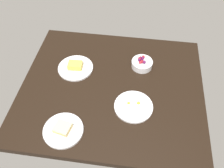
% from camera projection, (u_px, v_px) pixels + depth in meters
% --- Properties ---
extents(dining_table, '(1.11, 0.97, 0.04)m').
position_uv_depth(dining_table, '(112.00, 88.00, 1.50)').
color(dining_table, black).
rests_on(dining_table, ground).
extents(plate_eggs, '(0.22, 0.22, 0.05)m').
position_uv_depth(plate_eggs, '(134.00, 106.00, 1.37)').
color(plate_eggs, silver).
rests_on(plate_eggs, dining_table).
extents(plate_cheese, '(0.23, 0.23, 0.05)m').
position_uv_depth(plate_cheese, '(75.00, 67.00, 1.57)').
color(plate_cheese, silver).
rests_on(plate_cheese, dining_table).
extents(bowl_berries, '(0.14, 0.14, 0.07)m').
position_uv_depth(bowl_berries, '(142.00, 63.00, 1.57)').
color(bowl_berries, silver).
rests_on(bowl_berries, dining_table).
extents(plate_sandwich, '(0.21, 0.21, 0.05)m').
position_uv_depth(plate_sandwich, '(63.00, 130.00, 1.27)').
color(plate_sandwich, silver).
rests_on(plate_sandwich, dining_table).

